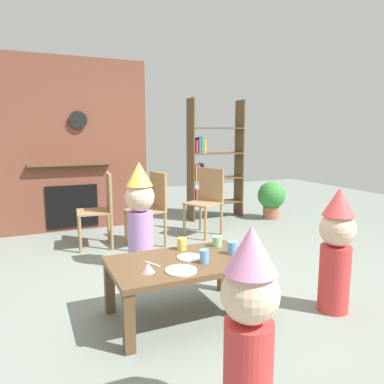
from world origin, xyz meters
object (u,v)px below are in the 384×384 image
(birthday_cake_slice, at_px, (148,268))
(dining_chair_middle, at_px, (152,204))
(bookshelf, at_px, (211,164))
(paper_cup_near_right, at_px, (204,256))
(paper_cup_far_left, at_px, (232,248))
(child_in_pink, at_px, (336,247))
(paper_cup_center, at_px, (182,244))
(child_with_cone_hat, at_px, (249,323))
(paper_plate_front, at_px, (181,270))
(paper_plate_rear, at_px, (189,257))
(child_by_the_chairs, at_px, (140,212))
(potted_plant_tall, at_px, (271,198))
(paper_cup_near_left, at_px, (217,241))
(coffee_table, at_px, (183,269))
(dining_chair_left, at_px, (102,205))
(dining_chair_right, at_px, (207,197))

(birthday_cake_slice, height_order, dining_chair_middle, dining_chair_middle)
(bookshelf, distance_m, paper_cup_near_right, 3.34)
(paper_cup_far_left, relative_size, child_in_pink, 0.10)
(paper_cup_center, relative_size, child_with_cone_hat, 0.10)
(paper_plate_front, relative_size, paper_plate_rear, 1.19)
(paper_cup_near_right, xyz_separation_m, dining_chair_middle, (0.23, 1.94, 0.02))
(paper_cup_near_right, height_order, child_by_the_chairs, child_by_the_chairs)
(potted_plant_tall, bearing_deg, paper_cup_near_left, -134.63)
(bookshelf, height_order, child_in_pink, bookshelf)
(child_in_pink, bearing_deg, coffee_table, -0.00)
(child_by_the_chairs, bearing_deg, dining_chair_middle, 153.32)
(paper_cup_near_left, relative_size, paper_cup_near_right, 0.87)
(coffee_table, bearing_deg, dining_chair_left, 96.36)
(coffee_table, height_order, paper_cup_center, paper_cup_center)
(child_in_pink, bearing_deg, paper_plate_rear, -2.22)
(dining_chair_middle, bearing_deg, birthday_cake_slice, 62.51)
(paper_cup_near_left, xyz_separation_m, paper_plate_rear, (-0.33, -0.17, -0.04))
(paper_plate_rear, xyz_separation_m, birthday_cake_slice, (-0.37, -0.14, 0.03))
(paper_plate_front, bearing_deg, dining_chair_left, 93.24)
(birthday_cake_slice, xyz_separation_m, child_with_cone_hat, (0.18, -0.97, 0.04))
(paper_cup_near_right, xyz_separation_m, dining_chair_right, (1.07, 2.10, 0.02))
(coffee_table, bearing_deg, bookshelf, 59.34)
(coffee_table, xyz_separation_m, paper_cup_near_left, (0.39, 0.20, 0.11))
(child_in_pink, bearing_deg, dining_chair_left, -41.47)
(dining_chair_middle, relative_size, dining_chair_right, 1.00)
(bookshelf, distance_m, dining_chair_right, 1.02)
(bookshelf, relative_size, paper_cup_far_left, 19.37)
(bookshelf, relative_size, paper_cup_near_right, 19.39)
(child_by_the_chairs, bearing_deg, paper_plate_front, -4.19)
(paper_cup_near_left, bearing_deg, potted_plant_tall, 45.37)
(bookshelf, bearing_deg, potted_plant_tall, -26.37)
(paper_cup_far_left, distance_m, paper_plate_rear, 0.35)
(bookshelf, distance_m, potted_plant_tall, 1.12)
(paper_cup_near_right, xyz_separation_m, paper_cup_center, (-0.03, 0.35, -0.00))
(paper_cup_far_left, xyz_separation_m, dining_chair_middle, (-0.06, 1.85, 0.02))
(bookshelf, height_order, child_with_cone_hat, bookshelf)
(paper_cup_center, height_order, paper_plate_rear, paper_cup_center)
(coffee_table, distance_m, child_by_the_chairs, 1.17)
(paper_cup_near_right, xyz_separation_m, birthday_cake_slice, (-0.43, -0.01, -0.02))
(paper_cup_near_left, distance_m, paper_plate_front, 0.63)
(dining_chair_right, height_order, potted_plant_tall, dining_chair_right)
(paper_cup_near_left, relative_size, birthday_cake_slice, 0.85)
(dining_chair_right, bearing_deg, child_with_cone_hat, 40.10)
(coffee_table, xyz_separation_m, paper_cup_center, (0.09, 0.24, 0.12))
(paper_plate_front, xyz_separation_m, paper_plate_rear, (0.16, 0.22, 0.00))
(paper_cup_near_right, xyz_separation_m, potted_plant_tall, (2.43, 2.49, -0.14))
(child_with_cone_hat, bearing_deg, paper_cup_center, -2.43)
(child_in_pink, xyz_separation_m, potted_plant_tall, (1.44, 2.78, -0.17))
(dining_chair_left, height_order, potted_plant_tall, dining_chair_left)
(paper_cup_far_left, relative_size, dining_chair_right, 0.11)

